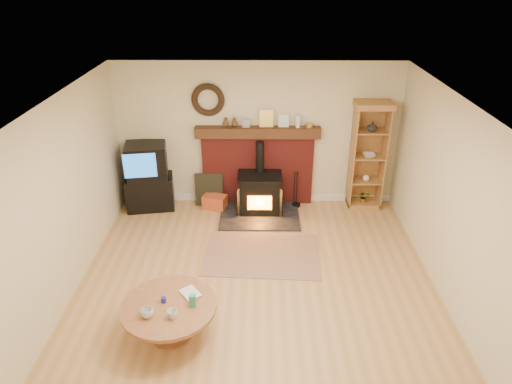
{
  "coord_description": "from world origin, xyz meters",
  "views": [
    {
      "loc": [
        0.04,
        -4.94,
        4.07
      ],
      "look_at": [
        -0.01,
        1.0,
        1.05
      ],
      "focal_mm": 32.0,
      "sensor_mm": 36.0,
      "label": 1
    }
  ],
  "objects_px": {
    "tv_unit": "(149,178)",
    "curio_cabinet": "(368,156)",
    "coffee_table": "(169,311)",
    "wood_stove": "(260,195)"
  },
  "relations": [
    {
      "from": "coffee_table",
      "to": "curio_cabinet",
      "type": "bearing_deg",
      "value": 48.53
    },
    {
      "from": "wood_stove",
      "to": "curio_cabinet",
      "type": "bearing_deg",
      "value": 8.42
    },
    {
      "from": "tv_unit",
      "to": "coffee_table",
      "type": "xyz_separation_m",
      "value": [
        0.94,
        -3.27,
        -0.2
      ]
    },
    {
      "from": "tv_unit",
      "to": "curio_cabinet",
      "type": "relative_size",
      "value": 0.62
    },
    {
      "from": "curio_cabinet",
      "to": "coffee_table",
      "type": "xyz_separation_m",
      "value": [
        -2.97,
        -3.36,
        -0.6
      ]
    },
    {
      "from": "wood_stove",
      "to": "curio_cabinet",
      "type": "height_order",
      "value": "curio_cabinet"
    },
    {
      "from": "tv_unit",
      "to": "coffee_table",
      "type": "distance_m",
      "value": 3.41
    },
    {
      "from": "tv_unit",
      "to": "curio_cabinet",
      "type": "xyz_separation_m",
      "value": [
        3.91,
        0.09,
        0.4
      ]
    },
    {
      "from": "tv_unit",
      "to": "coffee_table",
      "type": "relative_size",
      "value": 1.08
    },
    {
      "from": "curio_cabinet",
      "to": "tv_unit",
      "type": "bearing_deg",
      "value": -178.73
    }
  ]
}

